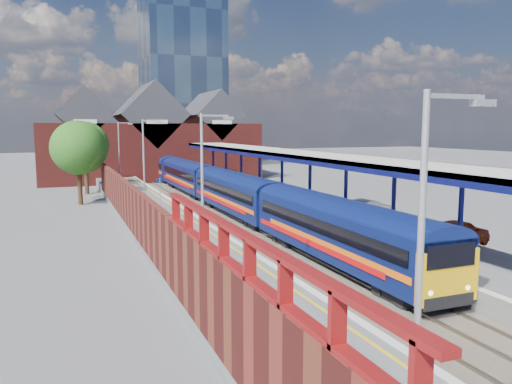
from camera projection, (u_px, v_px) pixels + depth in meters
ground at (202, 207)px, 46.60m from camera, size 240.00×240.00×0.00m
ballast_bed at (238, 227)px, 37.37m from camera, size 6.00×76.00×0.06m
rails at (237, 225)px, 37.36m from camera, size 4.51×76.00×0.14m
left_platform at (164, 226)px, 35.31m from camera, size 5.00×76.00×1.00m
right_platform at (309, 215)px, 39.49m from camera, size 6.00×76.00×1.00m
coping_left at (196, 216)px, 36.10m from camera, size 0.30×76.00×0.05m
coping_right at (276, 211)px, 38.38m from camera, size 0.30×76.00×0.05m
yellow_line at (188, 217)px, 35.88m from camera, size 0.14×76.00×0.01m
train at (209, 182)px, 49.27m from camera, size 2.87×65.90×3.45m
canopy at (293, 154)px, 40.49m from camera, size 4.50×52.00×4.48m
lamp_post_a at (426, 267)px, 8.58m from camera, size 1.48×0.18×7.00m
lamp_post_b at (205, 184)px, 21.50m from camera, size 1.48×0.18×7.00m
lamp_post_c at (146, 161)px, 36.27m from camera, size 1.48×0.18×7.00m
lamp_post_d at (121, 151)px, 51.04m from camera, size 1.48×0.18×7.00m
platform_sign at (160, 188)px, 38.91m from camera, size 0.55×0.08×2.50m
brick_wall at (140, 216)px, 28.16m from camera, size 0.35×50.00×3.86m
station_building at (150, 142)px, 71.76m from camera, size 30.00×12.12×13.78m
glass_tower at (182, 59)px, 93.81m from camera, size 14.20×14.20×40.30m
tree_near at (80, 149)px, 47.62m from camera, size 5.20×5.20×8.10m
tree_far at (87, 146)px, 55.37m from camera, size 5.20×5.20×8.10m
parked_car_red at (458, 233)px, 26.85m from camera, size 4.86×3.14×1.54m
parked_car_silver at (368, 209)px, 35.55m from camera, size 4.26×2.19×1.34m
parked_car_dark at (355, 212)px, 34.38m from camera, size 4.44×3.11×1.19m
parked_car_blue at (364, 210)px, 35.20m from camera, size 4.68×3.19×1.19m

